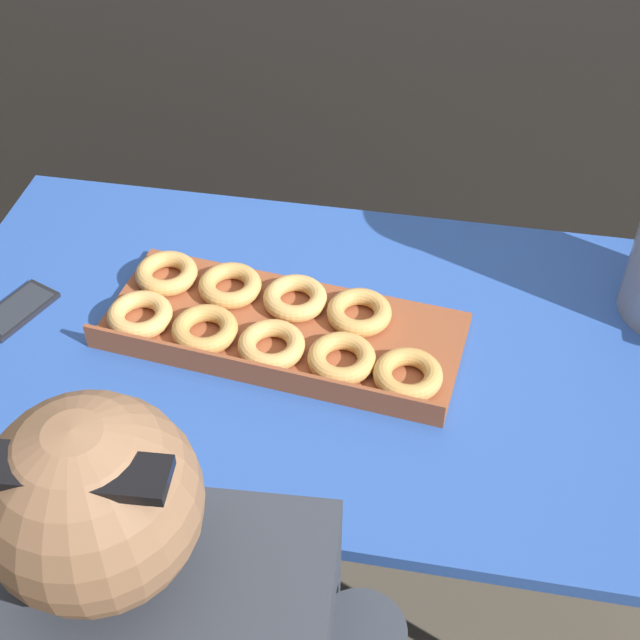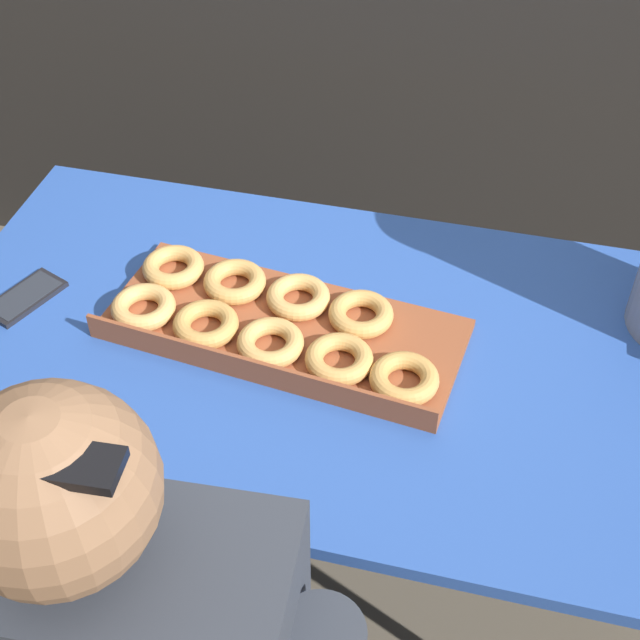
% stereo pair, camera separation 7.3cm
% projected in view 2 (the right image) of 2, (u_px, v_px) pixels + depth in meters
% --- Properties ---
extents(ground_plane, '(12.00, 12.00, 0.00)m').
position_uv_depth(ground_plane, '(333.00, 558.00, 2.11)').
color(ground_plane, brown).
extents(folding_table, '(1.53, 0.84, 0.71)m').
position_uv_depth(folding_table, '(336.00, 362.00, 1.65)').
color(folding_table, '#2D56B2').
rests_on(folding_table, ground).
extents(donut_box, '(0.69, 0.35, 0.05)m').
position_uv_depth(donut_box, '(274.00, 323.00, 1.63)').
color(donut_box, brown).
rests_on(donut_box, folding_table).
extents(cell_phone, '(0.13, 0.17, 0.01)m').
position_uv_depth(cell_phone, '(25.00, 297.00, 1.71)').
color(cell_phone, black).
rests_on(cell_phone, folding_table).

